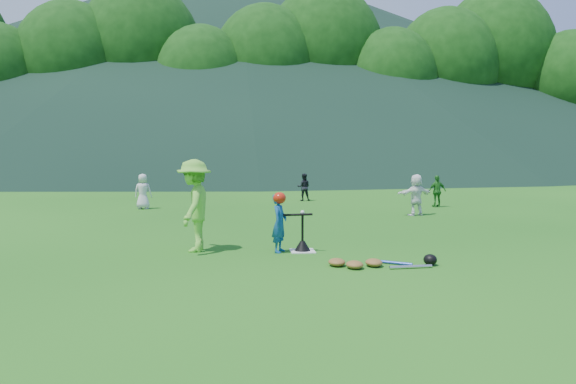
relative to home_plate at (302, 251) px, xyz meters
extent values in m
plane|color=#185513|center=(0.00, 0.00, -0.01)|extent=(120.00, 120.00, 0.00)
cube|color=silver|center=(0.00, 0.00, 0.00)|extent=(0.45, 0.45, 0.02)
sphere|color=white|center=(0.00, 0.00, 0.73)|extent=(0.08, 0.08, 0.08)
imported|color=navy|center=(-0.43, -0.01, 0.54)|extent=(0.40, 0.47, 1.09)
imported|color=#6FC93B|center=(-2.00, 0.27, 0.85)|extent=(0.82, 1.20, 1.72)
imported|color=silver|center=(-3.96, 7.27, 0.53)|extent=(0.57, 0.41, 1.08)
imported|color=black|center=(1.28, 9.16, 0.47)|extent=(0.50, 0.41, 0.96)
imported|color=#247322|center=(5.21, 6.79, 0.49)|extent=(0.61, 0.31, 1.00)
imported|color=white|center=(3.86, 4.86, 0.57)|extent=(1.13, 0.63, 1.16)
cone|color=black|center=(0.00, 0.00, 0.10)|extent=(0.30, 0.30, 0.18)
cylinder|color=black|center=(0.00, 0.00, 0.44)|extent=(0.04, 0.04, 0.50)
ellipsoid|color=red|center=(-0.43, -0.01, 1.00)|extent=(0.24, 0.26, 0.22)
cylinder|color=black|center=(-0.13, -0.04, 0.69)|extent=(0.62, 0.13, 0.07)
ellipsoid|color=olive|center=(0.65, -1.50, 0.05)|extent=(0.28, 0.34, 0.13)
ellipsoid|color=olive|center=(1.00, -1.38, 0.05)|extent=(0.28, 0.34, 0.13)
ellipsoid|color=olive|center=(0.40, -1.28, 0.05)|extent=(0.28, 0.34, 0.13)
cylinder|color=silver|center=(1.55, -1.60, 0.02)|extent=(0.72, 0.11, 0.06)
cylinder|color=#263FA5|center=(1.35, -1.25, 0.02)|extent=(0.60, 0.42, 0.05)
ellipsoid|color=black|center=(1.95, -1.40, 0.08)|extent=(0.22, 0.24, 0.19)
cube|color=gray|center=(0.00, 28.00, 0.59)|extent=(70.00, 0.03, 1.20)
cube|color=yellow|center=(0.00, 28.00, 1.23)|extent=(70.00, 0.08, 0.08)
cylinder|color=gray|center=(0.00, 28.00, 0.59)|extent=(0.07, 0.07, 1.30)
cylinder|color=#382314|center=(-12.80, 33.50, 1.88)|extent=(0.56, 0.56, 3.78)
ellipsoid|color=#164711|center=(-12.80, 33.50, 7.87)|extent=(8.21, 8.21, 9.44)
cylinder|color=#382314|center=(-8.00, 35.00, 2.18)|extent=(0.56, 0.56, 4.38)
ellipsoid|color=#164711|center=(-8.00, 35.00, 9.12)|extent=(9.50, 9.50, 10.92)
cylinder|color=#382314|center=(-3.20, 32.00, 1.60)|extent=(0.56, 0.56, 3.22)
ellipsoid|color=#164711|center=(-3.20, 32.00, 6.71)|extent=(6.99, 6.99, 8.04)
cylinder|color=#382314|center=(1.60, 33.50, 1.90)|extent=(0.56, 0.56, 3.81)
ellipsoid|color=#164711|center=(1.60, 33.50, 7.95)|extent=(8.28, 8.28, 9.53)
cylinder|color=#382314|center=(6.40, 35.00, 2.19)|extent=(0.56, 0.56, 4.41)
ellipsoid|color=#164711|center=(6.40, 35.00, 9.19)|extent=(9.58, 9.58, 11.01)
cylinder|color=#382314|center=(11.20, 32.00, 1.62)|extent=(0.56, 0.56, 3.25)
ellipsoid|color=#164711|center=(11.20, 32.00, 6.78)|extent=(7.07, 7.07, 8.13)
cylinder|color=#382314|center=(16.00, 33.50, 1.91)|extent=(0.56, 0.56, 3.85)
ellipsoid|color=#164711|center=(16.00, 33.50, 8.02)|extent=(8.36, 8.36, 9.61)
cylinder|color=#382314|center=(20.80, 35.00, 2.21)|extent=(0.56, 0.56, 4.44)
ellipsoid|color=#164711|center=(20.80, 35.00, 9.26)|extent=(9.65, 9.65, 11.10)
cylinder|color=#382314|center=(25.60, 32.00, 1.63)|extent=(0.56, 0.56, 3.29)
ellipsoid|color=#164711|center=(25.60, 32.00, 6.85)|extent=(7.14, 7.14, 8.22)
cone|color=black|center=(0.00, 83.00, 15.99)|extent=(140.00, 140.00, 32.00)
camera|label=1|loc=(-1.38, -10.25, 2.01)|focal=35.00mm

